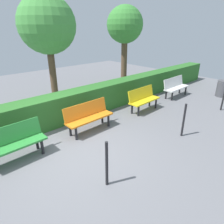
{
  "coord_description": "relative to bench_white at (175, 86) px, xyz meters",
  "views": [
    {
      "loc": [
        2.26,
        3.84,
        2.95
      ],
      "look_at": [
        -1.51,
        -0.28,
        0.55
      ],
      "focal_mm": 31.89,
      "sensor_mm": 36.0,
      "label": 1
    }
  ],
  "objects": [
    {
      "name": "trash_bin",
      "position": [
        -1.6,
        1.45,
        -0.12
      ],
      "size": [
        0.5,
        0.5,
        0.73
      ],
      "primitive_type": "cylinder",
      "color": "#4C4C51",
      "rests_on": "ground_plane"
    },
    {
      "name": "hedge_row",
      "position": [
        4.69,
        -1.09,
        0.0
      ],
      "size": [
        17.08,
        0.68,
        0.96
      ],
      "primitive_type": "cube",
      "color": "#2D6B28",
      "rests_on": "ground_plane"
    },
    {
      "name": "bench_orange",
      "position": [
        4.84,
        -0.02,
        0.0
      ],
      "size": [
        1.53,
        0.49,
        0.86
      ],
      "rotation": [
        0.0,
        0.0,
        0.02
      ],
      "color": "orange",
      "rests_on": "ground_plane"
    },
    {
      "name": "tree_near",
      "position": [
        0.2,
        -3.08,
        2.5
      ],
      "size": [
        1.82,
        1.82,
        3.96
      ],
      "color": "brown",
      "rests_on": "ground_plane"
    },
    {
      "name": "tree_mid",
      "position": [
        4.27,
        -3.22,
        2.51
      ],
      "size": [
        2.18,
        2.18,
        4.11
      ],
      "color": "brown",
      "rests_on": "ground_plane"
    },
    {
      "name": "railing_post_far",
      "position": [
        5.95,
        2.11,
        0.02
      ],
      "size": [
        0.06,
        0.06,
        1.0
      ],
      "primitive_type": "cylinder",
      "color": "black",
      "rests_on": "ground_plane"
    },
    {
      "name": "ground_plane",
      "position": [
        5.74,
        0.65,
        -0.48
      ],
      "size": [
        21.08,
        21.08,
        0.0
      ],
      "primitive_type": "plane",
      "color": "slate"
    },
    {
      "name": "bench_yellow",
      "position": [
        2.38,
        0.09,
        -0.0
      ],
      "size": [
        1.38,
        0.5,
        0.86
      ],
      "rotation": [
        0.0,
        0.0,
        0.03
      ],
      "color": "yellow",
      "rests_on": "ground_plane"
    },
    {
      "name": "railing_post_mid",
      "position": [
        3.05,
        2.11,
        0.02
      ],
      "size": [
        0.06,
        0.06,
        1.0
      ],
      "primitive_type": "cylinder",
      "color": "black",
      "rests_on": "ground_plane"
    },
    {
      "name": "railing_post_near",
      "position": [
        0.14,
        2.11,
        0.02
      ],
      "size": [
        0.06,
        0.06,
        1.0
      ],
      "primitive_type": "cylinder",
      "color": "black",
      "rests_on": "ground_plane"
    },
    {
      "name": "bench_white",
      "position": [
        0.0,
        0.0,
        0.0
      ],
      "size": [
        1.49,
        0.49,
        0.86
      ],
      "rotation": [
        0.0,
        0.0,
        0.02
      ],
      "color": "white",
      "rests_on": "ground_plane"
    },
    {
      "name": "bench_green",
      "position": [
        6.99,
        0.01,
        -0.0
      ],
      "size": [
        1.4,
        0.5,
        0.86
      ],
      "rotation": [
        0.0,
        0.0,
        0.03
      ],
      "color": "#2D8C38",
      "rests_on": "ground_plane"
    }
  ]
}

